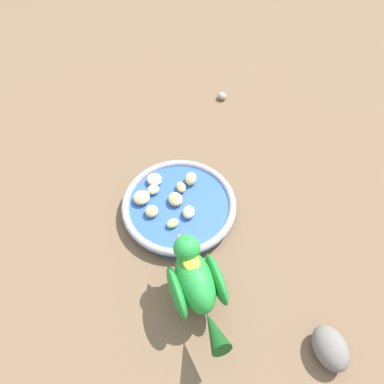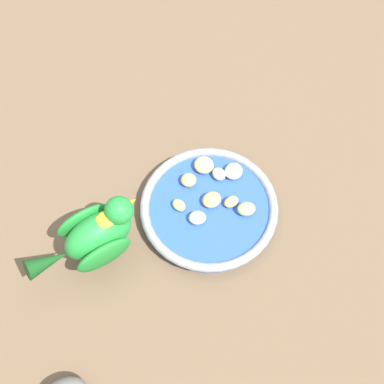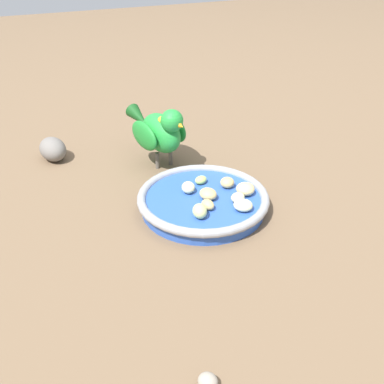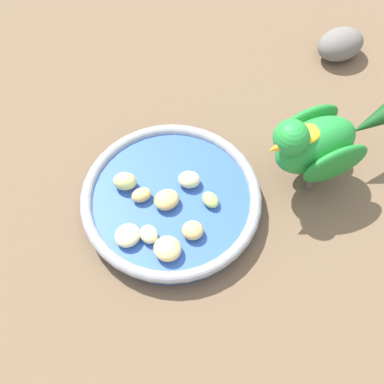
{
  "view_description": "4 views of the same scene",
  "coord_description": "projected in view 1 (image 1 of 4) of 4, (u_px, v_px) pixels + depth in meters",
  "views": [
    {
      "loc": [
        -0.01,
        -0.42,
        0.66
      ],
      "look_at": [
        0.03,
        0.02,
        0.06
      ],
      "focal_mm": 35.23,
      "sensor_mm": 36.0,
      "label": 1
    },
    {
      "loc": [
        0.39,
        -0.15,
        0.85
      ],
      "look_at": [
        -0.01,
        -0.01,
        0.06
      ],
      "focal_mm": 51.4,
      "sensor_mm": 36.0,
      "label": 2
    },
    {
      "loc": [
        0.3,
        0.67,
        0.46
      ],
      "look_at": [
        0.03,
        0.02,
        0.05
      ],
      "focal_mm": 44.68,
      "sensor_mm": 36.0,
      "label": 3
    },
    {
      "loc": [
        -0.36,
        0.06,
        0.67
      ],
      "look_at": [
        -0.02,
        -0.01,
        0.07
      ],
      "focal_mm": 54.07,
      "sensor_mm": 36.0,
      "label": 4
    }
  ],
  "objects": [
    {
      "name": "feeding_bowl",
      "position": [
        179.0,
        206.0,
        0.77
      ],
      "size": [
        0.23,
        0.23,
        0.03
      ],
      "color": "#2D56B7",
      "rests_on": "ground_plane"
    },
    {
      "name": "apple_piece_2",
      "position": [
        152.0,
        211.0,
        0.74
      ],
      "size": [
        0.03,
        0.04,
        0.02
      ],
      "primitive_type": "ellipsoid",
      "rotation": [
        0.0,
        0.0,
        1.13
      ],
      "color": "tan",
      "rests_on": "feeding_bowl"
    },
    {
      "name": "apple_piece_4",
      "position": [
        154.0,
        180.0,
        0.79
      ],
      "size": [
        0.04,
        0.05,
        0.02
      ],
      "primitive_type": "ellipsoid",
      "rotation": [
        0.0,
        0.0,
        2.28
      ],
      "color": "beige",
      "rests_on": "feeding_bowl"
    },
    {
      "name": "apple_piece_8",
      "position": [
        191.0,
        179.0,
        0.79
      ],
      "size": [
        0.03,
        0.04,
        0.02
      ],
      "primitive_type": "ellipsoid",
      "rotation": [
        0.0,
        0.0,
        1.34
      ],
      "color": "#C6D17A",
      "rests_on": "feeding_bowl"
    },
    {
      "name": "apple_piece_3",
      "position": [
        181.0,
        187.0,
        0.78
      ],
      "size": [
        0.02,
        0.03,
        0.02
      ],
      "primitive_type": "ellipsoid",
      "rotation": [
        0.0,
        0.0,
        1.8
      ],
      "color": "tan",
      "rests_on": "feeding_bowl"
    },
    {
      "name": "apple_piece_0",
      "position": [
        153.0,
        190.0,
        0.78
      ],
      "size": [
        0.03,
        0.03,
        0.02
      ],
      "primitive_type": "ellipsoid",
      "rotation": [
        0.0,
        0.0,
        0.3
      ],
      "color": "beige",
      "rests_on": "feeding_bowl"
    },
    {
      "name": "apple_piece_1",
      "position": [
        173.0,
        223.0,
        0.73
      ],
      "size": [
        0.03,
        0.03,
        0.01
      ],
      "primitive_type": "ellipsoid",
      "rotation": [
        0.0,
        0.0,
        3.59
      ],
      "color": "#B2CC66",
      "rests_on": "feeding_bowl"
    },
    {
      "name": "parrot",
      "position": [
        196.0,
        282.0,
        0.61
      ],
      "size": [
        0.11,
        0.19,
        0.14
      ],
      "rotation": [
        0.0,
        0.0,
        1.8
      ],
      "color": "#59544C",
      "rests_on": "ground_plane"
    },
    {
      "name": "rock_large",
      "position": [
        330.0,
        348.0,
        0.6
      ],
      "size": [
        0.07,
        0.08,
        0.05
      ],
      "primitive_type": "ellipsoid",
      "rotation": [
        0.0,
        0.0,
        4.9
      ],
      "color": "slate",
      "rests_on": "ground_plane"
    },
    {
      "name": "apple_piece_7",
      "position": [
        175.0,
        199.0,
        0.76
      ],
      "size": [
        0.04,
        0.04,
        0.02
      ],
      "primitive_type": "ellipsoid",
      "rotation": [
        0.0,
        0.0,
        1.83
      ],
      "color": "tan",
      "rests_on": "feeding_bowl"
    },
    {
      "name": "apple_piece_5",
      "position": [
        142.0,
        197.0,
        0.76
      ],
      "size": [
        0.05,
        0.05,
        0.02
      ],
      "primitive_type": "ellipsoid",
      "rotation": [
        0.0,
        0.0,
        0.77
      ],
      "color": "#E5C67F",
      "rests_on": "feeding_bowl"
    },
    {
      "name": "pebble_0",
      "position": [
        222.0,
        96.0,
        0.99
      ],
      "size": [
        0.03,
        0.03,
        0.02
      ],
      "primitive_type": "ellipsoid",
      "rotation": [
        0.0,
        0.0,
        5.18
      ],
      "color": "gray",
      "rests_on": "ground_plane"
    },
    {
      "name": "apple_piece_6",
      "position": [
        189.0,
        212.0,
        0.74
      ],
      "size": [
        0.03,
        0.03,
        0.02
      ],
      "primitive_type": "ellipsoid",
      "rotation": [
        0.0,
        0.0,
        1.31
      ],
      "color": "beige",
      "rests_on": "feeding_bowl"
    },
    {
      "name": "ground_plane",
      "position": [
        177.0,
        216.0,
        0.78
      ],
      "size": [
        4.0,
        4.0,
        0.0
      ],
      "primitive_type": "plane",
      "color": "brown"
    }
  ]
}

